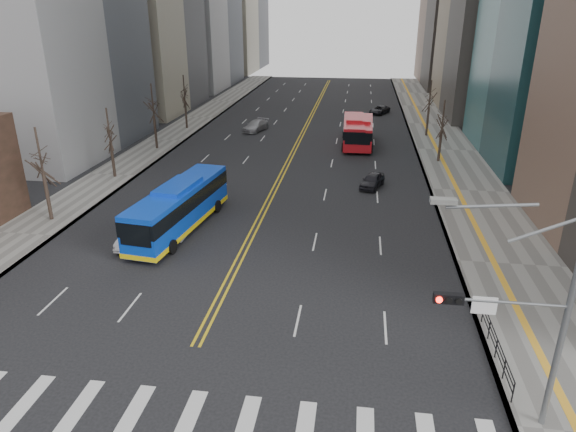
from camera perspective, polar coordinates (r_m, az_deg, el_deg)
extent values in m
plane|color=black|center=(22.79, -14.32, -21.36)|extent=(220.00, 220.00, 0.00)
cube|color=slate|center=(62.78, 17.12, 7.01)|extent=(7.00, 130.00, 0.15)
cube|color=slate|center=(66.42, -13.48, 8.18)|extent=(5.00, 130.00, 0.15)
cube|color=silver|center=(25.33, -27.50, -18.37)|extent=(0.70, 4.00, 0.01)
cube|color=silver|center=(24.17, -22.63, -19.60)|extent=(0.70, 4.00, 0.01)
cube|color=silver|center=(23.19, -17.22, -20.78)|extent=(0.70, 4.00, 0.01)
cube|color=silver|center=(22.43, -11.30, -21.87)|extent=(0.70, 4.00, 0.01)
cube|color=silver|center=(21.89, -4.94, -22.79)|extent=(0.70, 4.00, 0.01)
cube|color=gold|center=(72.11, 1.78, 9.79)|extent=(0.15, 100.00, 0.01)
cube|color=gold|center=(72.07, 2.10, 9.78)|extent=(0.15, 100.00, 0.01)
cylinder|color=gray|center=(21.94, 28.04, -12.22)|extent=(0.24, 0.24, 8.00)
cylinder|color=gray|center=(20.48, 22.83, -8.81)|extent=(4.50, 0.12, 0.12)
cube|color=black|center=(20.04, 17.40, -8.71)|extent=(1.10, 0.28, 0.38)
cylinder|color=#FF190C|center=(19.85, 16.46, -8.92)|extent=(0.24, 0.08, 0.24)
cylinder|color=black|center=(19.91, 17.46, -8.94)|extent=(0.24, 0.08, 0.24)
cylinder|color=black|center=(19.97, 18.46, -8.97)|extent=(0.24, 0.08, 0.24)
cube|color=white|center=(20.41, 20.97, -9.27)|extent=(0.90, 0.06, 0.70)
cube|color=#999993|center=(18.35, 16.89, 1.61)|extent=(0.90, 0.35, 0.18)
cube|color=black|center=(26.34, 22.28, -12.59)|extent=(0.04, 6.00, 0.04)
cylinder|color=black|center=(24.31, 23.73, -17.54)|extent=(0.06, 0.06, 1.00)
cylinder|color=black|center=(25.45, 22.88, -15.42)|extent=(0.06, 0.06, 1.00)
cylinder|color=black|center=(26.62, 22.12, -13.48)|extent=(0.06, 0.06, 1.00)
cylinder|color=black|center=(27.82, 21.44, -11.71)|extent=(0.06, 0.06, 1.00)
cylinder|color=black|center=(29.04, 20.82, -10.08)|extent=(0.06, 0.06, 1.00)
cylinder|color=#2F241D|center=(43.45, -25.14, 1.91)|extent=(0.28, 0.28, 3.90)
cylinder|color=#2F241D|center=(52.55, -18.88, 5.91)|extent=(0.28, 0.28, 3.60)
cylinder|color=#2F241D|center=(62.19, -14.50, 8.98)|extent=(0.28, 0.28, 4.00)
cylinder|color=#2F241D|center=(72.28, -11.26, 10.95)|extent=(0.28, 0.28, 3.80)
cylinder|color=#2F241D|center=(57.35, 16.51, 7.44)|extent=(0.28, 0.28, 3.50)
cylinder|color=#2F241D|center=(68.92, 15.24, 10.04)|extent=(0.28, 0.28, 3.75)
cube|color=blue|center=(38.69, -11.96, 1.03)|extent=(4.08, 12.52, 2.93)
cube|color=black|center=(38.49, -12.03, 1.82)|extent=(4.15, 12.55, 1.05)
cube|color=blue|center=(38.16, -12.15, 3.23)|extent=(2.57, 4.53, 0.40)
cube|color=yellow|center=(39.15, -11.82, -0.69)|extent=(4.15, 12.55, 0.35)
cylinder|color=black|center=(36.65, -16.32, -2.85)|extent=(0.42, 1.03, 1.00)
cylinder|color=black|center=(35.44, -12.76, -3.36)|extent=(0.42, 1.03, 1.00)
cylinder|color=black|center=(42.97, -11.03, 1.39)|extent=(0.42, 1.03, 1.00)
cylinder|color=black|center=(41.95, -7.88, 1.07)|extent=(0.42, 1.03, 1.00)
cube|color=red|center=(62.93, 7.31, 9.36)|extent=(2.62, 10.45, 2.67)
cube|color=black|center=(62.81, 7.33, 9.83)|extent=(2.68, 10.47, 0.97)
cube|color=red|center=(62.63, 7.37, 10.64)|extent=(1.98, 3.68, 0.40)
cylinder|color=black|center=(59.96, 6.13, 7.60)|extent=(0.33, 1.01, 1.00)
cylinder|color=black|center=(60.00, 8.40, 7.50)|extent=(0.33, 1.01, 1.00)
cylinder|color=black|center=(66.43, 6.22, 9.03)|extent=(0.33, 1.01, 1.00)
cylinder|color=black|center=(66.46, 8.28, 8.94)|extent=(0.33, 1.01, 1.00)
cube|color=red|center=(62.83, 8.25, 9.25)|extent=(2.41, 10.12, 2.59)
cube|color=black|center=(62.72, 8.27, 9.72)|extent=(2.47, 10.14, 0.94)
cube|color=red|center=(62.54, 8.32, 10.49)|extent=(1.88, 3.56, 0.40)
cylinder|color=black|center=(59.98, 7.03, 7.57)|extent=(0.31, 1.00, 1.00)
cylinder|color=black|center=(59.97, 9.23, 7.44)|extent=(0.31, 1.00, 1.00)
cylinder|color=black|center=(66.25, 7.24, 8.95)|extent=(0.31, 1.00, 1.00)
cylinder|color=black|center=(66.24, 9.25, 8.84)|extent=(0.31, 1.00, 1.00)
imported|color=silver|center=(37.40, -16.54, -2.06)|extent=(1.54, 4.17, 1.36)
imported|color=black|center=(47.99, 9.35, 3.92)|extent=(2.67, 4.15, 1.31)
imported|color=#9D9CA1|center=(70.10, -3.61, 9.98)|extent=(3.25, 5.22, 1.41)
imported|color=black|center=(83.04, 10.13, 11.53)|extent=(3.67, 4.82, 1.22)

